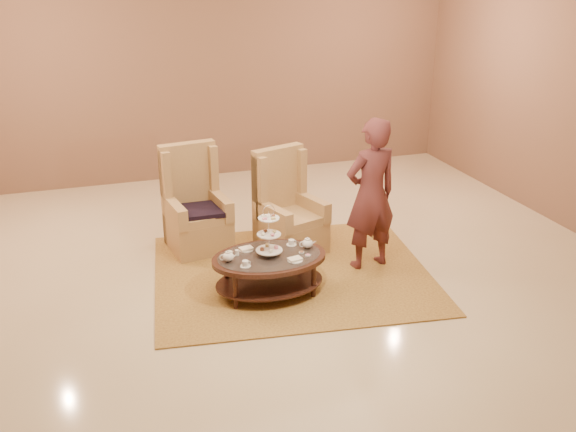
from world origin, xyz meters
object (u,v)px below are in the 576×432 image
object	(u,v)px
armchair_left	(195,214)
armchair_right	(287,217)
tea_table	(269,263)
person	(371,195)

from	to	relation	value
armchair_left	armchair_right	size ratio (longest dim) A/B	1.02
tea_table	armchair_right	xyz separation A→B (m)	(0.52, 1.01, 0.05)
armchair_left	armchair_right	distance (m)	1.11
armchair_right	person	xyz separation A→B (m)	(0.74, -0.72, 0.45)
tea_table	armchair_left	xyz separation A→B (m)	(-0.51, 1.42, 0.06)
armchair_left	armchair_right	world-z (taller)	armchair_left
tea_table	person	bearing A→B (deg)	13.77
armchair_right	person	world-z (taller)	person
tea_table	armchair_right	world-z (taller)	armchair_right
armchair_left	person	world-z (taller)	person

